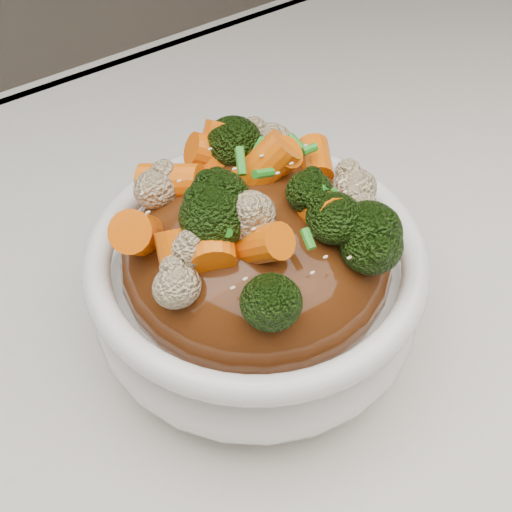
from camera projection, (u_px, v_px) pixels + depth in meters
tablecloth at (228, 407)px, 0.48m from camera, size 1.20×0.80×0.04m
bowl at (256, 289)px, 0.47m from camera, size 0.28×0.28×0.08m
sauce_base at (256, 259)px, 0.45m from camera, size 0.22×0.22×0.09m
carrots at (256, 185)px, 0.40m from camera, size 0.22×0.22×0.05m
broccoli at (256, 187)px, 0.40m from camera, size 0.22×0.22×0.04m
cauliflower at (256, 189)px, 0.41m from camera, size 0.22×0.22×0.04m
scallions at (256, 184)px, 0.40m from camera, size 0.17×0.17×0.02m
sesame_seeds at (256, 184)px, 0.40m from camera, size 0.20×0.20×0.01m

